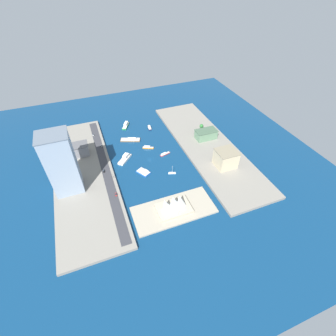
% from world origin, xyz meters
% --- Properties ---
extents(ground_plane, '(440.00, 440.00, 0.00)m').
position_xyz_m(ground_plane, '(0.00, 0.00, 0.00)').
color(ground_plane, navy).
extents(quay_west, '(70.00, 240.00, 3.47)m').
position_xyz_m(quay_west, '(-84.53, 0.00, 1.73)').
color(quay_west, gray).
rests_on(quay_west, ground_plane).
extents(quay_east, '(70.00, 240.00, 3.47)m').
position_xyz_m(quay_east, '(84.53, 0.00, 1.73)').
color(quay_east, gray).
rests_on(quay_east, ground_plane).
extents(peninsula_point, '(86.68, 38.55, 2.00)m').
position_xyz_m(peninsula_point, '(1.79, 90.02, 1.00)').
color(peninsula_point, '#A89E89').
rests_on(peninsula_point, ground_plane).
extents(road_strip, '(10.15, 228.00, 0.15)m').
position_xyz_m(road_strip, '(58.01, 0.00, 3.54)').
color(road_strip, '#38383D').
rests_on(road_strip, quay_east).
extents(catamaran_blue, '(16.48, 18.69, 3.92)m').
position_xyz_m(catamaran_blue, '(14.56, 22.10, 1.45)').
color(catamaran_blue, blue).
rests_on(catamaran_blue, ground_plane).
extents(barge_flat_brown, '(29.50, 18.48, 3.37)m').
position_xyz_m(barge_flat_brown, '(12.15, -52.15, 1.20)').
color(barge_flat_brown, brown).
rests_on(barge_flat_brown, ground_plane).
extents(ferry_white_commuter, '(21.80, 22.49, 6.60)m').
position_xyz_m(ferry_white_commuter, '(30.21, -11.55, 2.21)').
color(ferry_white_commuter, silver).
rests_on(ferry_white_commuter, ground_plane).
extents(patrol_launch_navy, '(5.99, 14.00, 3.99)m').
position_xyz_m(patrol_launch_navy, '(-23.42, -72.72, 1.43)').
color(patrol_launch_navy, '#1E284C').
rests_on(patrol_launch_navy, ground_plane).
extents(sailboat_small_white, '(10.03, 4.92, 12.29)m').
position_xyz_m(sailboat_small_white, '(-17.86, 35.71, 0.91)').
color(sailboat_small_white, white).
rests_on(sailboat_small_white, ground_plane).
extents(water_taxi_orange, '(15.82, 9.40, 3.87)m').
position_xyz_m(water_taxi_orange, '(-5.69, -24.79, 1.46)').
color(water_taxi_orange, orange).
rests_on(water_taxi_orange, ground_plane).
extents(tugboat_red, '(15.41, 6.80, 3.24)m').
position_xyz_m(tugboat_red, '(-22.45, -2.64, 1.23)').
color(tugboat_red, red).
rests_on(tugboat_red, ground_plane).
extents(ferry_green_doubledeck, '(15.43, 21.71, 6.01)m').
position_xyz_m(ferry_green_doubledeck, '(9.81, -92.00, 2.26)').
color(ferry_green_doubledeck, '#2D8C4C').
rests_on(ferry_green_doubledeck, ground_plane).
extents(office_block_beige, '(25.25, 23.40, 22.45)m').
position_xyz_m(office_block_beige, '(-84.16, 48.93, 14.72)').
color(office_block_beige, '#C6B793').
rests_on(office_block_beige, quay_west).
extents(warehouse_low_gray, '(39.22, 17.92, 15.66)m').
position_xyz_m(warehouse_low_gray, '(91.22, -39.77, 11.33)').
color(warehouse_low_gray, gray).
rests_on(warehouse_low_gray, quay_east).
extents(terminal_long_green, '(30.38, 17.09, 13.10)m').
position_xyz_m(terminal_long_green, '(-90.07, -13.52, 10.05)').
color(terminal_long_green, slate).
rests_on(terminal_long_green, quay_west).
extents(tower_tall_glass, '(30.29, 26.72, 72.69)m').
position_xyz_m(tower_tall_glass, '(100.40, 20.27, 39.84)').
color(tower_tall_glass, '#8C9EB2').
rests_on(tower_tall_glass, quay_east).
extents(pickup_red, '(2.12, 4.66, 1.55)m').
position_xyz_m(pickup_red, '(54.54, 49.39, 4.37)').
color(pickup_red, black).
rests_on(pickup_red, road_strip).
extents(van_white, '(2.00, 4.85, 1.48)m').
position_xyz_m(van_white, '(61.63, -80.15, 4.35)').
color(van_white, black).
rests_on(van_white, road_strip).
extents(suv_black, '(1.97, 4.92, 1.69)m').
position_xyz_m(suv_black, '(60.60, 5.72, 4.43)').
color(suv_black, black).
rests_on(suv_black, road_strip).
extents(sedan_silver, '(1.94, 4.31, 1.61)m').
position_xyz_m(sedan_silver, '(54.81, -47.40, 4.40)').
color(sedan_silver, black).
rests_on(sedan_silver, road_strip).
extents(traffic_light_waterfront, '(0.36, 0.36, 6.50)m').
position_xyz_m(traffic_light_waterfront, '(51.81, 21.25, 7.81)').
color(traffic_light_waterfront, black).
rests_on(traffic_light_waterfront, quay_east).
extents(opera_landmark, '(36.01, 23.75, 20.53)m').
position_xyz_m(opera_landmark, '(2.33, 90.02, 10.46)').
color(opera_landmark, '#BCAD93').
rests_on(opera_landmark, peninsula_point).
extents(park_tree_cluster, '(9.14, 11.95, 9.18)m').
position_xyz_m(park_tree_cluster, '(-93.14, -33.85, 9.13)').
color(park_tree_cluster, brown).
rests_on(park_tree_cluster, quay_west).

